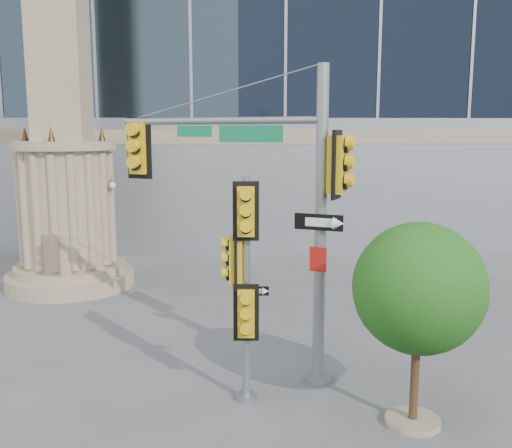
{
  "coord_description": "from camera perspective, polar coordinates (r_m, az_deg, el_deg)",
  "views": [
    {
      "loc": [
        -0.1,
        -10.87,
        5.4
      ],
      "look_at": [
        0.34,
        2.0,
        3.32
      ],
      "focal_mm": 40.0,
      "sensor_mm": 36.0,
      "label": 1
    }
  ],
  "objects": [
    {
      "name": "street_tree",
      "position": [
        10.79,
        16.15,
        -6.7
      ],
      "size": [
        2.45,
        2.39,
        3.82
      ],
      "color": "gray",
      "rests_on": "ground"
    },
    {
      "name": "main_signal_pole",
      "position": [
        12.31,
        1.03,
        3.57
      ],
      "size": [
        4.94,
        2.51,
        6.77
      ],
      "rotation": [
        0.0,
        0.0,
        -0.41
      ],
      "color": "slate",
      "rests_on": "ground"
    },
    {
      "name": "ground",
      "position": [
        12.13,
        -1.35,
        -17.25
      ],
      "size": [
        120.0,
        120.0,
        0.0
      ],
      "primitive_type": "plane",
      "color": "#545456",
      "rests_on": "ground"
    },
    {
      "name": "monument",
      "position": [
        20.73,
        -18.74,
        9.02
      ],
      "size": [
        4.4,
        4.4,
        16.6
      ],
      "color": "gray",
      "rests_on": "ground"
    },
    {
      "name": "secondary_signal_pole",
      "position": [
        11.16,
        -1.25,
        -4.96
      ],
      "size": [
        0.78,
        0.59,
        4.55
      ],
      "rotation": [
        0.0,
        0.0,
        -0.03
      ],
      "color": "slate",
      "rests_on": "ground"
    }
  ]
}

